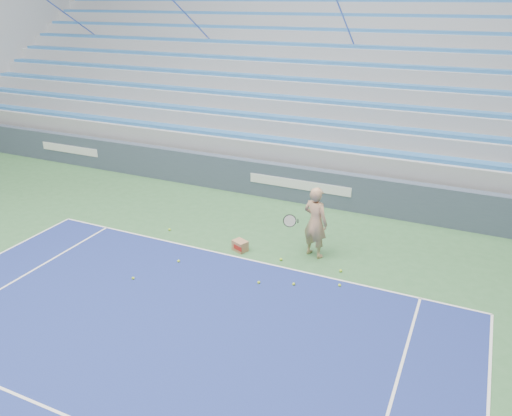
{
  "coord_description": "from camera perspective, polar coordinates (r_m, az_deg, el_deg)",
  "views": [
    {
      "loc": [
        4.69,
        2.47,
        5.79
      ],
      "look_at": [
        0.12,
        12.38,
        1.15
      ],
      "focal_mm": 35.0,
      "sensor_mm": 36.0,
      "label": 1
    }
  ],
  "objects": [
    {
      "name": "tennis_ball_2",
      "position": [
        11.97,
        -8.84,
        -6.02
      ],
      "size": [
        0.07,
        0.07,
        0.07
      ],
      "primitive_type": "sphere",
      "color": "#B2E02D",
      "rests_on": "ground"
    },
    {
      "name": "tennis_ball_4",
      "position": [
        11.92,
        2.87,
        -5.89
      ],
      "size": [
        0.07,
        0.07,
        0.07
      ],
      "primitive_type": "sphere",
      "color": "#B2E02D",
      "rests_on": "ground"
    },
    {
      "name": "sponsor_barrier",
      "position": [
        15.15,
        5.15,
        2.68
      ],
      "size": [
        30.0,
        0.32,
        1.1
      ],
      "color": "#3C495C",
      "rests_on": "ground"
    },
    {
      "name": "tennis_ball_1",
      "position": [
        11.06,
        9.53,
        -8.7
      ],
      "size": [
        0.07,
        0.07,
        0.07
      ],
      "primitive_type": "sphere",
      "color": "#B2E02D",
      "rests_on": "ground"
    },
    {
      "name": "ball_box",
      "position": [
        12.33,
        -1.83,
        -4.32
      ],
      "size": [
        0.42,
        0.38,
        0.26
      ],
      "color": "#9F6F4D",
      "rests_on": "ground"
    },
    {
      "name": "tennis_ball_7",
      "position": [
        11.49,
        -13.87,
        -7.8
      ],
      "size": [
        0.07,
        0.07,
        0.07
      ],
      "primitive_type": "sphere",
      "color": "#B2E02D",
      "rests_on": "ground"
    },
    {
      "name": "tennis_ball_6",
      "position": [
        10.98,
        4.34,
        -8.67
      ],
      "size": [
        0.07,
        0.07,
        0.07
      ],
      "primitive_type": "sphere",
      "color": "#B2E02D",
      "rests_on": "ground"
    },
    {
      "name": "tennis_ball_3",
      "position": [
        13.57,
        -9.85,
        -2.45
      ],
      "size": [
        0.07,
        0.07,
        0.07
      ],
      "primitive_type": "sphere",
      "color": "#B2E02D",
      "rests_on": "ground"
    },
    {
      "name": "tennis_player",
      "position": [
        11.85,
        6.78,
        -1.62
      ],
      "size": [
        0.97,
        0.91,
        1.76
      ],
      "color": "tan",
      "rests_on": "ground"
    },
    {
      "name": "bleachers",
      "position": [
        20.0,
        11.07,
        12.72
      ],
      "size": [
        31.0,
        9.15,
        7.3
      ],
      "color": "#96999E",
      "rests_on": "ground"
    },
    {
      "name": "tennis_ball_0",
      "position": [
        11.01,
        0.32,
        -8.51
      ],
      "size": [
        0.07,
        0.07,
        0.07
      ],
      "primitive_type": "sphere",
      "color": "#B2E02D",
      "rests_on": "ground"
    },
    {
      "name": "tennis_ball_5",
      "position": [
        11.6,
        9.66,
        -7.08
      ],
      "size": [
        0.07,
        0.07,
        0.07
      ],
      "primitive_type": "sphere",
      "color": "#B2E02D",
      "rests_on": "ground"
    }
  ]
}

